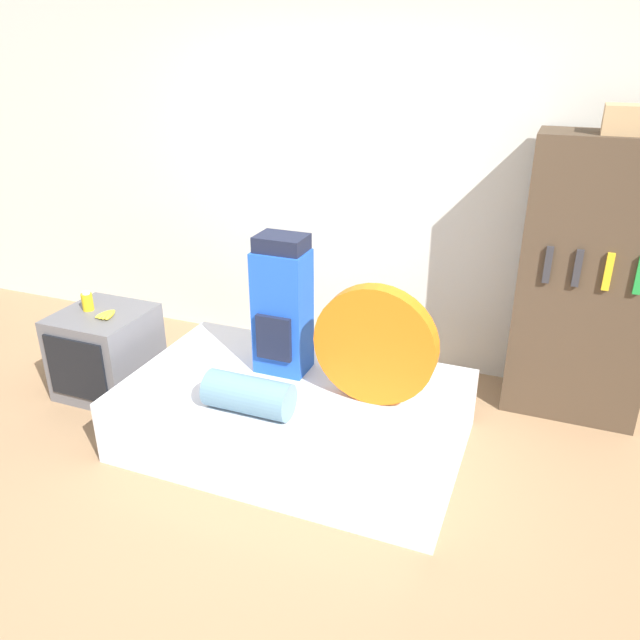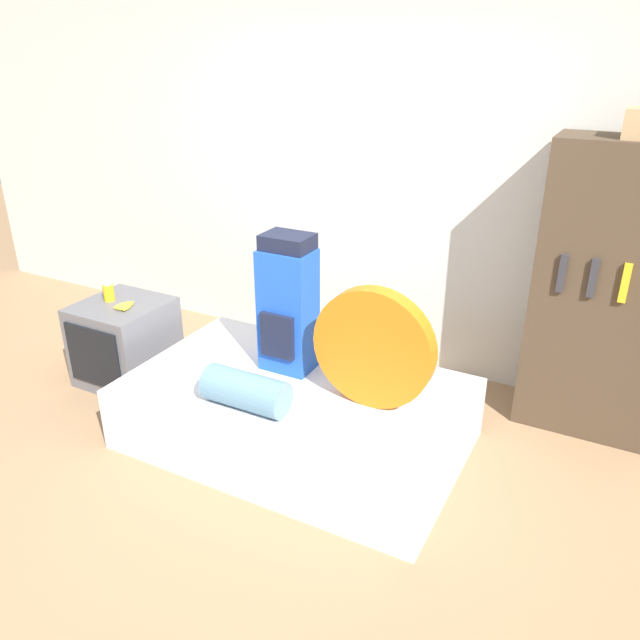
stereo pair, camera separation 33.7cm
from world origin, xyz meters
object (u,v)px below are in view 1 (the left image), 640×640
Objects in this scene: sleeping_roll at (249,395)px; television at (106,352)px; bookshelf at (588,283)px; backpack at (282,307)px; tent_bag at (375,345)px; canister at (87,301)px.

sleeping_roll is 0.82× the size of television.
television is 3.14m from bookshelf.
backpack is at bearing -152.93° from bookshelf.
television is (-1.29, -0.07, -0.51)m from backpack.
tent_bag reaches higher than television.
tent_bag is at bearing -2.17° from television.
bookshelf is (3.05, 0.91, 0.24)m from canister.
tent_bag is 1.44m from bookshelf.
sleeping_roll is (0.03, -0.51, -0.31)m from backpack.
sleeping_roll is 1.41m from television.
television is at bearing 177.83° from tent_bag.
canister is (-1.43, 0.45, 0.15)m from sleeping_roll.
sleeping_roll is 2.15m from bookshelf.
backpack is at bearing 93.12° from sleeping_roll.
backpack is 0.59m from sleeping_roll.
sleeping_roll is (-0.59, -0.36, -0.24)m from tent_bag.
sleeping_roll is 1.50m from canister.
bookshelf is at bearing 17.30° from television.
television is (-1.32, 0.43, -0.20)m from sleeping_roll.
tent_bag is (0.62, -0.15, -0.07)m from backpack.
canister is at bearing -177.53° from backpack.
tent_bag is 0.73m from sleeping_roll.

